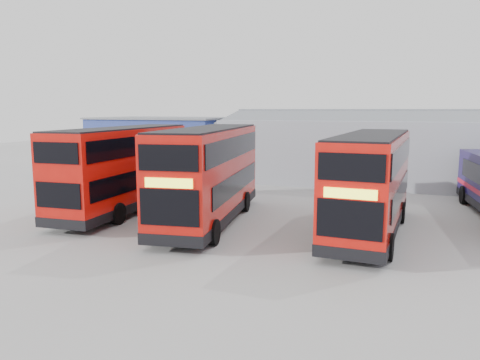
{
  "coord_description": "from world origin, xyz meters",
  "views": [
    {
      "loc": [
        7.78,
        -20.5,
        5.89
      ],
      "look_at": [
        -0.88,
        2.86,
        2.1
      ],
      "focal_mm": 35.0,
      "sensor_mm": 36.0,
      "label": 1
    }
  ],
  "objects_px": {
    "double_decker_centre": "(209,176)",
    "office_block": "(165,145)",
    "double_decker_right": "(370,185)",
    "panel_van": "(121,166)",
    "maintenance_shed": "(416,150)",
    "double_decker_left": "(124,170)"
  },
  "relations": [
    {
      "from": "double_decker_centre",
      "to": "office_block",
      "type": "bearing_deg",
      "value": 117.54
    },
    {
      "from": "office_block",
      "to": "double_decker_left",
      "type": "xyz_separation_m",
      "value": [
        6.25,
        -15.87,
        -0.16
      ]
    },
    {
      "from": "panel_van",
      "to": "double_decker_right",
      "type": "bearing_deg",
      "value": -9.52
    },
    {
      "from": "office_block",
      "to": "maintenance_shed",
      "type": "bearing_deg",
      "value": 5.21
    },
    {
      "from": "double_decker_right",
      "to": "panel_van",
      "type": "distance_m",
      "value": 24.03
    },
    {
      "from": "double_decker_right",
      "to": "double_decker_left",
      "type": "bearing_deg",
      "value": -177.97
    },
    {
      "from": "panel_van",
      "to": "office_block",
      "type": "bearing_deg",
      "value": 92.27
    },
    {
      "from": "office_block",
      "to": "panel_van",
      "type": "bearing_deg",
      "value": -105.26
    },
    {
      "from": "panel_van",
      "to": "double_decker_centre",
      "type": "bearing_deg",
      "value": -23.27
    },
    {
      "from": "maintenance_shed",
      "to": "double_decker_right",
      "type": "relative_size",
      "value": 2.69
    },
    {
      "from": "maintenance_shed",
      "to": "double_decker_centre",
      "type": "height_order",
      "value": "maintenance_shed"
    },
    {
      "from": "double_decker_centre",
      "to": "double_decker_right",
      "type": "height_order",
      "value": "double_decker_centre"
    },
    {
      "from": "panel_van",
      "to": "double_decker_left",
      "type": "bearing_deg",
      "value": -37.22
    },
    {
      "from": "maintenance_shed",
      "to": "panel_van",
      "type": "bearing_deg",
      "value": -163.16
    },
    {
      "from": "office_block",
      "to": "maintenance_shed",
      "type": "height_order",
      "value": "maintenance_shed"
    },
    {
      "from": "double_decker_right",
      "to": "office_block",
      "type": "bearing_deg",
      "value": 143.86
    },
    {
      "from": "maintenance_shed",
      "to": "double_decker_left",
      "type": "bearing_deg",
      "value": -131.39
    },
    {
      "from": "office_block",
      "to": "panel_van",
      "type": "relative_size",
      "value": 2.48
    },
    {
      "from": "maintenance_shed",
      "to": "double_decker_right",
      "type": "distance_m",
      "value": 18.1
    },
    {
      "from": "double_decker_left",
      "to": "panel_van",
      "type": "xyz_separation_m",
      "value": [
        -7.63,
        10.8,
        -1.29
      ]
    },
    {
      "from": "office_block",
      "to": "maintenance_shed",
      "type": "xyz_separation_m",
      "value": [
        22.0,
        2.01,
        0.02
      ]
    },
    {
      "from": "maintenance_shed",
      "to": "panel_van",
      "type": "xyz_separation_m",
      "value": [
        -23.38,
        -7.08,
        -1.47
      ]
    }
  ]
}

